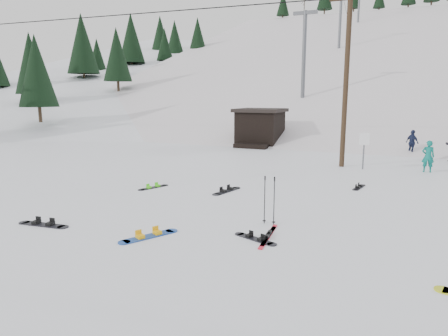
% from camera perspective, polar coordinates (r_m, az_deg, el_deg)
% --- Properties ---
extents(ground, '(200.00, 200.00, 0.00)m').
position_cam_1_polar(ground, '(9.67, -8.30, -12.21)').
color(ground, white).
rests_on(ground, ground).
extents(ski_slope, '(60.00, 85.24, 65.97)m').
position_cam_1_polar(ski_slope, '(64.62, 19.29, -4.35)').
color(ski_slope, silver).
rests_on(ski_slope, ground).
extents(ridge_left, '(47.54, 95.03, 58.38)m').
position_cam_1_polar(ridge_left, '(70.47, -11.80, -1.96)').
color(ridge_left, white).
rests_on(ridge_left, ground).
extents(treeline_left, '(20.00, 64.00, 10.00)m').
position_cam_1_polar(treeline_left, '(61.49, -15.06, 6.50)').
color(treeline_left, black).
rests_on(treeline_left, ground).
extents(treeline_crest, '(50.00, 6.00, 10.00)m').
position_cam_1_polar(treeline_crest, '(93.69, 21.49, 7.32)').
color(treeline_crest, black).
rests_on(treeline_crest, ski_slope).
extents(utility_pole, '(2.00, 0.26, 9.00)m').
position_cam_1_polar(utility_pole, '(21.71, 17.07, 12.48)').
color(utility_pole, '#3A2819').
rests_on(utility_pole, ground).
extents(trail_sign, '(0.50, 0.09, 1.85)m').
position_cam_1_polar(trail_sign, '(21.28, 19.38, 3.20)').
color(trail_sign, '#595B60').
rests_on(trail_sign, ground).
extents(lift_hut, '(3.40, 4.10, 2.75)m').
position_cam_1_polar(lift_hut, '(30.19, 5.16, 5.84)').
color(lift_hut, black).
rests_on(lift_hut, ground).
extents(lift_tower_near, '(2.20, 0.36, 8.00)m').
position_cam_1_polar(lift_tower_near, '(38.76, 11.38, 16.27)').
color(lift_tower_near, '#595B60').
rests_on(lift_tower_near, ski_slope).
extents(lift_tower_mid, '(2.20, 0.36, 8.00)m').
position_cam_1_polar(lift_tower_mid, '(59.15, 16.31, 20.29)').
color(lift_tower_mid, '#595B60').
rests_on(lift_tower_mid, ski_slope).
extents(hero_snowboard, '(0.96, 1.57, 0.12)m').
position_cam_1_polar(hero_snowboard, '(10.89, -10.70, -9.50)').
color(hero_snowboard, '#1946A6').
rests_on(hero_snowboard, ground).
extents(hero_skis, '(0.31, 1.95, 0.10)m').
position_cam_1_polar(hero_skis, '(10.80, 6.35, -9.56)').
color(hero_skis, red).
rests_on(hero_skis, ground).
extents(ski_poles, '(0.39, 0.10, 1.41)m').
position_cam_1_polar(ski_poles, '(11.64, 6.50, -4.52)').
color(ski_poles, black).
rests_on(ski_poles, ground).
extents(board_scatter_a, '(1.66, 0.47, 0.12)m').
position_cam_1_polar(board_scatter_a, '(12.74, -24.40, -7.33)').
color(board_scatter_a, black).
rests_on(board_scatter_a, ground).
extents(board_scatter_b, '(0.59, 1.65, 0.12)m').
position_cam_1_polar(board_scatter_b, '(15.61, 0.39, -3.25)').
color(board_scatter_b, black).
rests_on(board_scatter_b, ground).
extents(board_scatter_c, '(0.67, 1.35, 0.10)m').
position_cam_1_polar(board_scatter_c, '(16.47, -10.07, -2.71)').
color(board_scatter_c, black).
rests_on(board_scatter_c, ground).
extents(board_scatter_d, '(1.29, 0.63, 0.09)m').
position_cam_1_polar(board_scatter_d, '(10.57, 4.48, -10.01)').
color(board_scatter_d, black).
rests_on(board_scatter_d, ground).
extents(board_scatter_f, '(0.41, 1.28, 0.09)m').
position_cam_1_polar(board_scatter_f, '(17.14, 18.72, -2.60)').
color(board_scatter_f, black).
rests_on(board_scatter_f, ground).
extents(skier_teal, '(0.59, 0.40, 1.56)m').
position_cam_1_polar(skier_teal, '(21.81, 27.13, 1.50)').
color(skier_teal, '#0B6E62').
rests_on(skier_teal, ground).
extents(skier_navy, '(0.94, 0.93, 1.60)m').
position_cam_1_polar(skier_navy, '(27.59, 25.29, 3.30)').
color(skier_navy, '#19203F').
rests_on(skier_navy, ground).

